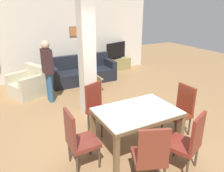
% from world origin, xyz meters
% --- Properties ---
extents(ground_plane, '(18.00, 18.00, 0.00)m').
position_xyz_m(ground_plane, '(0.00, 0.00, 0.00)').
color(ground_plane, '#936D46').
extents(back_wall, '(7.20, 0.09, 2.70)m').
position_xyz_m(back_wall, '(0.00, 4.94, 1.35)').
color(back_wall, beige).
rests_on(back_wall, ground_plane).
extents(divider_pillar, '(0.31, 0.35, 2.70)m').
position_xyz_m(divider_pillar, '(-0.23, 1.71, 1.35)').
color(divider_pillar, beige).
rests_on(divider_pillar, ground_plane).
extents(dining_table, '(1.44, 0.99, 0.76)m').
position_xyz_m(dining_table, '(0.00, 0.00, 0.60)').
color(dining_table, brown).
rests_on(dining_table, ground_plane).
extents(dining_chair_far_left, '(0.60, 0.60, 1.02)m').
position_xyz_m(dining_chair_far_left, '(-0.35, 0.90, 0.55)').
color(dining_chair_far_left, maroon).
rests_on(dining_chair_far_left, ground_plane).
extents(dining_chair_near_right, '(0.60, 0.60, 1.02)m').
position_xyz_m(dining_chair_near_right, '(0.36, -0.89, 0.55)').
color(dining_chair_near_right, maroon).
rests_on(dining_chair_near_right, ground_plane).
extents(dining_chair_head_left, '(0.46, 0.46, 1.02)m').
position_xyz_m(dining_chair_head_left, '(-1.12, 0.00, 0.55)').
color(dining_chair_head_left, maroon).
rests_on(dining_chair_head_left, ground_plane).
extents(dining_chair_near_left, '(0.60, 0.60, 1.02)m').
position_xyz_m(dining_chair_near_left, '(-0.36, -0.87, 0.55)').
color(dining_chair_near_left, maroon).
rests_on(dining_chair_near_left, ground_plane).
extents(dining_chair_head_right, '(0.46, 0.46, 1.02)m').
position_xyz_m(dining_chair_head_right, '(1.08, 0.00, 0.55)').
color(dining_chair_head_right, maroon).
rests_on(dining_chair_head_right, ground_plane).
extents(sofa, '(2.19, 0.88, 0.89)m').
position_xyz_m(sofa, '(0.48, 3.99, 0.30)').
color(sofa, black).
rests_on(sofa, ground_plane).
extents(armchair, '(1.12, 1.13, 0.86)m').
position_xyz_m(armchair, '(-1.35, 3.59, 0.30)').
color(armchair, '#BFB696').
rests_on(armchair, ground_plane).
extents(coffee_table, '(0.57, 0.46, 0.44)m').
position_xyz_m(coffee_table, '(0.37, 2.93, 0.23)').
color(coffee_table, olive).
rests_on(coffee_table, ground_plane).
extents(bottle, '(0.08, 0.08, 0.27)m').
position_xyz_m(bottle, '(0.29, 2.89, 0.54)').
color(bottle, '#4C2D14').
rests_on(bottle, coffee_table).
extents(tv_stand, '(1.19, 0.40, 0.48)m').
position_xyz_m(tv_stand, '(2.19, 4.66, 0.24)').
color(tv_stand, olive).
rests_on(tv_stand, ground_plane).
extents(tv_screen, '(0.99, 0.36, 0.65)m').
position_xyz_m(tv_screen, '(2.19, 4.66, 0.79)').
color(tv_screen, black).
rests_on(tv_screen, tv_stand).
extents(standing_person, '(0.24, 0.39, 1.67)m').
position_xyz_m(standing_person, '(-0.90, 2.87, 0.96)').
color(standing_person, '#2A5075').
rests_on(standing_person, ground_plane).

